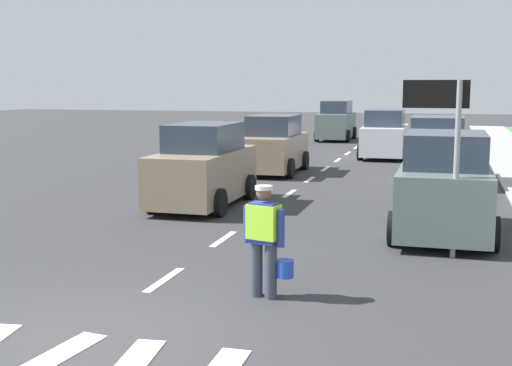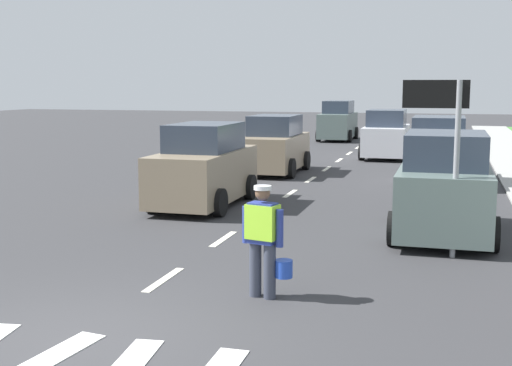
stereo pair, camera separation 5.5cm
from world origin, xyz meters
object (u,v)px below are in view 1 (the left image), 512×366
Objects in this scene: road_worker at (265,236)px; car_oncoming_lead at (203,168)px; car_parked_far at (437,152)px; lane_direction_sign at (444,125)px; car_oncoming_second at (273,146)px; car_oncoming_third at (336,122)px; car_outgoing_far at (385,136)px; car_parked_curbside at (444,188)px.

car_oncoming_lead reaches higher than road_worker.
road_worker is 13.10m from car_parked_far.
car_oncoming_lead is (-5.96, 3.75, -1.42)m from lane_direction_sign.
car_oncoming_third is at bearing 90.40° from car_oncoming_second.
car_outgoing_far is at bearing 90.04° from road_worker.
car_oncoming_lead is 1.03× the size of car_parked_far.
car_oncoming_second is (-5.89, 8.78, -0.05)m from car_parked_curbside.
car_oncoming_third is at bearing 109.95° from car_parked_far.
car_oncoming_lead reaches higher than car_outgoing_far.
car_outgoing_far is 7.00m from car_oncoming_second.
car_parked_curbside reaches higher than car_oncoming_second.
car_parked_curbside is 1.01× the size of car_oncoming_second.
car_parked_curbside is 10.57m from car_oncoming_second.
car_oncoming_lead is 1.03× the size of car_parked_curbside.
lane_direction_sign is 7.18m from car_oncoming_lead.
car_parked_far is at bearing -70.05° from car_oncoming_third.
car_parked_far is 1.02× the size of car_oncoming_second.
car_oncoming_second is at bearing 89.02° from car_oncoming_lead.
car_oncoming_third is 14.87m from car_oncoming_second.
car_parked_far is at bearing 91.26° from lane_direction_sign.
car_oncoming_second is at bearing -89.60° from car_oncoming_third.
car_oncoming_third is at bearing 103.13° from lane_direction_sign.
lane_direction_sign reaches higher than car_outgoing_far.
car_oncoming_lead reaches higher than car_parked_far.
car_outgoing_far is at bearing 74.95° from car_oncoming_lead.
car_outgoing_far is at bearing -68.26° from car_oncoming_third.
car_parked_far is 1.03× the size of car_outgoing_far.
lane_direction_sign reaches higher than car_parked_far.
road_worker is at bearing -63.21° from car_oncoming_lead.
lane_direction_sign is 0.77× the size of car_oncoming_lead.
car_parked_curbside is at bearing -75.79° from car_oncoming_third.
car_parked_curbside reaches higher than car_outgoing_far.
car_outgoing_far is (-2.25, 7.05, -0.03)m from car_parked_far.
car_outgoing_far reaches higher than road_worker.
car_parked_far is (-0.21, 9.71, -1.42)m from lane_direction_sign.
road_worker is 7.79m from car_oncoming_lead.
road_worker is 0.41× the size of car_parked_far.
lane_direction_sign reaches higher than road_worker.
car_oncoming_lead is at bearing -105.05° from car_outgoing_far.
car_parked_curbside is at bearing 63.63° from road_worker.
car_oncoming_lead is 1.04× the size of car_oncoming_second.
car_parked_far is at bearing 91.90° from car_parked_curbside.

